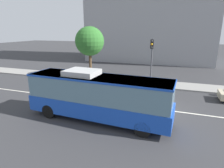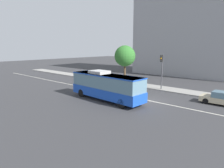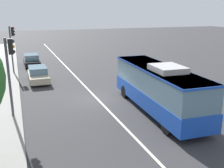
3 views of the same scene
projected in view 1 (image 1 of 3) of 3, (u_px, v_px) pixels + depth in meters
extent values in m
plane|color=#333335|center=(160.00, 109.00, 15.10)|extent=(160.00, 160.00, 0.00)
cube|color=gray|center=(166.00, 85.00, 21.64)|extent=(80.00, 2.98, 0.14)
cube|color=silver|center=(160.00, 109.00, 15.10)|extent=(76.00, 0.16, 0.01)
cube|color=#1947B7|center=(98.00, 106.00, 13.21)|extent=(10.11, 2.97, 1.10)
cube|color=slate|center=(98.00, 88.00, 12.84)|extent=(9.90, 2.88, 1.58)
cube|color=#1947B7|center=(98.00, 78.00, 12.64)|extent=(10.01, 2.94, 0.12)
cube|color=#B2B2B2|center=(82.00, 73.00, 13.00)|extent=(2.28, 1.90, 0.36)
cylinder|color=black|center=(150.00, 114.00, 13.10)|extent=(1.01, 0.35, 1.00)
cylinder|color=black|center=(143.00, 129.00, 11.14)|extent=(1.01, 0.35, 1.00)
cylinder|color=black|center=(67.00, 101.00, 15.54)|extent=(1.01, 0.35, 1.00)
cylinder|color=black|center=(49.00, 111.00, 13.58)|extent=(1.01, 0.35, 1.00)
cylinder|color=#47474C|center=(151.00, 63.00, 20.61)|extent=(0.16, 0.16, 5.20)
cube|color=black|center=(152.00, 44.00, 19.80)|extent=(0.33, 0.29, 0.96)
sphere|color=#2D2D2D|center=(152.00, 41.00, 19.57)|extent=(0.22, 0.22, 0.22)
sphere|color=#F9A514|center=(152.00, 44.00, 19.66)|extent=(0.22, 0.22, 0.22)
sphere|color=#2D2D2D|center=(152.00, 47.00, 19.75)|extent=(0.22, 0.22, 0.22)
cylinder|color=#4C3823|center=(90.00, 65.00, 24.94)|extent=(0.36, 0.36, 3.32)
sphere|color=#2D6B28|center=(90.00, 41.00, 24.10)|extent=(3.69, 3.69, 3.69)
cube|color=slate|center=(212.00, 51.00, 36.49)|extent=(0.08, 12.18, 1.50)
cube|color=slate|center=(214.00, 33.00, 35.55)|extent=(0.08, 12.18, 1.50)
cube|color=slate|center=(217.00, 14.00, 34.62)|extent=(0.08, 12.18, 1.50)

